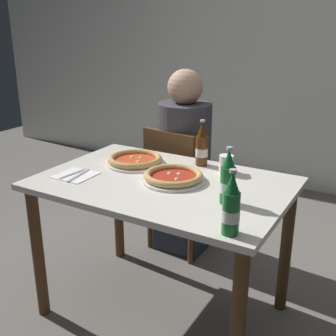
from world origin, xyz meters
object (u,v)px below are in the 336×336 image
object	(u,v)px
dining_table_main	(163,202)
pizza_margherita_near	(173,177)
chair_behind_table	(179,183)
paper_cup	(226,164)
pizza_marinara_far	(135,160)
napkin_with_cutlery	(76,175)
diner_seated	(184,167)
beer_bottle_left	(228,180)
beer_bottle_center	(202,146)
beer_bottle_right	(231,207)

from	to	relation	value
dining_table_main	pizza_margherita_near	xyz separation A→B (m)	(0.05, 0.02, 0.14)
chair_behind_table	paper_cup	world-z (taller)	chair_behind_table
pizza_marinara_far	napkin_with_cutlery	world-z (taller)	pizza_marinara_far
dining_table_main	diner_seated	bearing A→B (deg)	109.49
beer_bottle_left	diner_seated	bearing A→B (deg)	128.86
dining_table_main	chair_behind_table	bearing A→B (deg)	111.71
paper_cup	pizza_marinara_far	bearing A→B (deg)	-167.42
chair_behind_table	pizza_margherita_near	size ratio (longest dim) A/B	2.73
pizza_margherita_near	beer_bottle_left	xyz separation A→B (m)	(0.32, -0.11, 0.08)
pizza_marinara_far	beer_bottle_center	bearing A→B (deg)	26.77
pizza_margherita_near	pizza_marinara_far	xyz separation A→B (m)	(-0.31, 0.12, -0.00)
pizza_margherita_near	beer_bottle_center	size ratio (longest dim) A/B	1.26
beer_bottle_left	beer_bottle_center	bearing A→B (deg)	128.31
beer_bottle_left	beer_bottle_right	xyz separation A→B (m)	(0.11, -0.25, 0.00)
pizza_margherita_near	napkin_with_cutlery	xyz separation A→B (m)	(-0.46, -0.18, -0.02)
beer_bottle_right	pizza_margherita_near	bearing A→B (deg)	140.71
chair_behind_table	napkin_with_cutlery	distance (m)	0.83
dining_table_main	diner_seated	distance (m)	0.70
dining_table_main	beer_bottle_left	world-z (taller)	beer_bottle_left
beer_bottle_right	paper_cup	xyz separation A→B (m)	(-0.26, 0.59, -0.06)
diner_seated	pizza_margherita_near	bearing A→B (deg)	-66.32
chair_behind_table	diner_seated	distance (m)	0.11
pizza_margherita_near	pizza_marinara_far	bearing A→B (deg)	158.54
pizza_marinara_far	paper_cup	xyz separation A→B (m)	(0.48, 0.11, 0.03)
dining_table_main	beer_bottle_right	world-z (taller)	beer_bottle_right
beer_bottle_center	paper_cup	distance (m)	0.18
pizza_marinara_far	beer_bottle_center	world-z (taller)	beer_bottle_center
pizza_marinara_far	beer_bottle_center	size ratio (longest dim) A/B	1.28
pizza_margherita_near	beer_bottle_right	xyz separation A→B (m)	(0.44, -0.36, 0.08)
chair_behind_table	pizza_margherita_near	bearing A→B (deg)	123.88
diner_seated	pizza_marinara_far	xyz separation A→B (m)	(-0.03, -0.52, 0.19)
dining_table_main	pizza_marinara_far	bearing A→B (deg)	151.05
chair_behind_table	diner_seated	xyz separation A→B (m)	(0.01, 0.05, 0.10)
beer_bottle_center	diner_seated	bearing A→B (deg)	129.47
pizza_margherita_near	paper_cup	xyz separation A→B (m)	(0.18, 0.23, 0.03)
napkin_with_cutlery	paper_cup	world-z (taller)	paper_cup
pizza_margherita_near	pizza_marinara_far	size ratio (longest dim) A/B	0.99
beer_bottle_left	beer_bottle_right	size ratio (longest dim) A/B	1.00
beer_bottle_right	beer_bottle_left	bearing A→B (deg)	114.92
beer_bottle_right	dining_table_main	bearing A→B (deg)	145.31
beer_bottle_right	chair_behind_table	bearing A→B (deg)	127.56
pizza_marinara_far	beer_bottle_center	xyz separation A→B (m)	(0.32, 0.16, 0.08)
pizza_marinara_far	napkin_with_cutlery	bearing A→B (deg)	-116.76
chair_behind_table	paper_cup	size ratio (longest dim) A/B	8.95
chair_behind_table	pizza_marinara_far	world-z (taller)	chair_behind_table
dining_table_main	napkin_with_cutlery	world-z (taller)	napkin_with_cutlery
beer_bottle_center	paper_cup	size ratio (longest dim) A/B	2.60
beer_bottle_center	chair_behind_table	bearing A→B (deg)	134.67
dining_table_main	pizza_margherita_near	size ratio (longest dim) A/B	3.86
pizza_marinara_far	beer_bottle_right	world-z (taller)	beer_bottle_right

